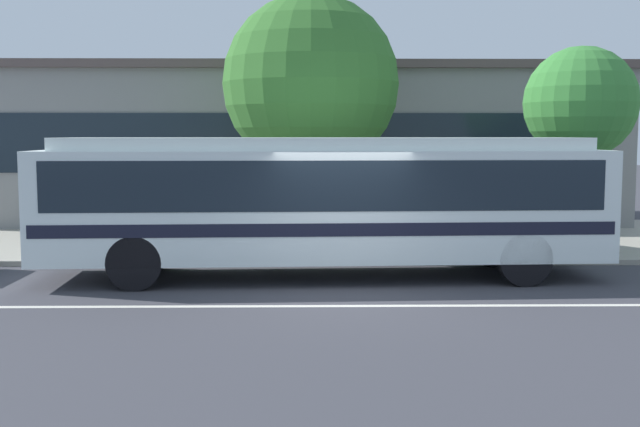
% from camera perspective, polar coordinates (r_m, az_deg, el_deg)
% --- Properties ---
extents(ground_plane, '(120.00, 120.00, 0.00)m').
position_cam_1_polar(ground_plane, '(13.70, 1.82, -6.06)').
color(ground_plane, '#3A3A41').
extents(sidewalk_slab, '(60.00, 8.00, 0.12)m').
position_cam_1_polar(sidewalk_slab, '(20.76, 0.90, -1.85)').
color(sidewalk_slab, '#9C978A').
rests_on(sidewalk_slab, ground_plane).
extents(lane_stripe_center, '(56.00, 0.16, 0.01)m').
position_cam_1_polar(lane_stripe_center, '(12.92, 1.98, -6.77)').
color(lane_stripe_center, silver).
rests_on(lane_stripe_center, ground_plane).
extents(transit_bus, '(10.99, 2.94, 2.76)m').
position_cam_1_polar(transit_bus, '(15.27, 0.27, 1.25)').
color(transit_bus, white).
rests_on(transit_bus, ground_plane).
extents(pedestrian_waiting_near_sign, '(0.41, 0.41, 1.72)m').
position_cam_1_polar(pedestrian_waiting_near_sign, '(18.51, 6.95, 0.51)').
color(pedestrian_waiting_near_sign, '#2E254C').
rests_on(pedestrian_waiting_near_sign, sidewalk_slab).
extents(bus_stop_sign, '(0.10, 0.44, 2.36)m').
position_cam_1_polar(bus_stop_sign, '(17.71, 15.19, 1.78)').
color(bus_stop_sign, gray).
rests_on(bus_stop_sign, sidewalk_slab).
extents(street_tree_near_stop, '(4.35, 4.35, 6.12)m').
position_cam_1_polar(street_tree_near_stop, '(19.40, -0.68, 9.46)').
color(street_tree_near_stop, brown).
rests_on(street_tree_near_stop, sidewalk_slab).
extents(street_tree_mid_block, '(2.69, 2.69, 4.80)m').
position_cam_1_polar(street_tree_mid_block, '(19.77, 18.51, 7.61)').
color(street_tree_mid_block, brown).
rests_on(street_tree_mid_block, sidewalk_slab).
extents(station_building, '(19.83, 7.49, 4.94)m').
position_cam_1_polar(station_building, '(25.89, -1.40, 5.02)').
color(station_building, gray).
rests_on(station_building, ground_plane).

